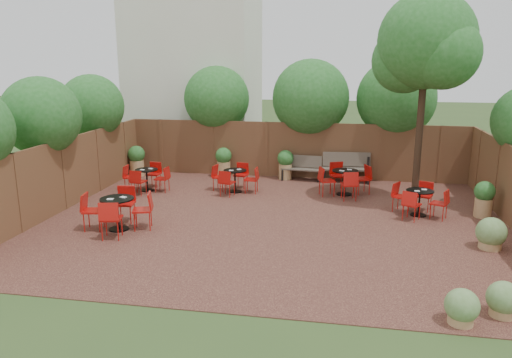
# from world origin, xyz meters

# --- Properties ---
(ground) EXTENTS (80.00, 80.00, 0.00)m
(ground) POSITION_xyz_m (0.00, 0.00, 0.00)
(ground) COLOR #354F23
(ground) RESTS_ON ground
(courtyard_paving) EXTENTS (12.00, 10.00, 0.02)m
(courtyard_paving) POSITION_xyz_m (0.00, 0.00, 0.01)
(courtyard_paving) COLOR #341815
(courtyard_paving) RESTS_ON ground
(fence_back) EXTENTS (12.00, 0.08, 2.00)m
(fence_back) POSITION_xyz_m (0.00, 5.00, 1.00)
(fence_back) COLOR #4F2C1D
(fence_back) RESTS_ON ground
(fence_left) EXTENTS (0.08, 10.00, 2.00)m
(fence_left) POSITION_xyz_m (-6.00, 0.00, 1.00)
(fence_left) COLOR #4F2C1D
(fence_left) RESTS_ON ground
(neighbour_building) EXTENTS (5.00, 4.00, 8.00)m
(neighbour_building) POSITION_xyz_m (-4.50, 8.00, 4.00)
(neighbour_building) COLOR silver
(neighbour_building) RESTS_ON ground
(overhang_foliage) EXTENTS (15.26, 10.69, 2.77)m
(overhang_foliage) POSITION_xyz_m (-1.07, 3.77, 2.73)
(overhang_foliage) COLOR #21611F
(overhang_foliage) RESTS_ON ground
(courtyard_tree) EXTENTS (2.79, 2.69, 5.97)m
(courtyard_tree) POSITION_xyz_m (3.84, 2.23, 4.47)
(courtyard_tree) COLOR black
(courtyard_tree) RESTS_ON courtyard_paving
(park_bench_left) EXTENTS (1.44, 0.60, 0.86)m
(park_bench_left) POSITION_xyz_m (0.32, 4.62, 0.46)
(park_bench_left) COLOR brown
(park_bench_left) RESTS_ON courtyard_paving
(park_bench_right) EXTENTS (1.68, 0.67, 1.02)m
(park_bench_right) POSITION_xyz_m (1.86, 4.63, 0.54)
(park_bench_right) COLOR brown
(park_bench_right) RESTS_ON courtyard_paving
(bistro_tables) EXTENTS (9.77, 6.01, 0.94)m
(bistro_tables) POSITION_xyz_m (-0.94, 1.33, 0.46)
(bistro_tables) COLOR black
(bistro_tables) RESTS_ON courtyard_paving
(planters) EXTENTS (11.73, 3.92, 1.11)m
(planters) POSITION_xyz_m (-1.23, 3.82, 0.59)
(planters) COLOR tan
(planters) RESTS_ON courtyard_paving
(low_shrubs) EXTENTS (1.98, 4.14, 0.72)m
(low_shrubs) POSITION_xyz_m (4.54, -2.90, 0.33)
(low_shrubs) COLOR tan
(low_shrubs) RESTS_ON courtyard_paving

